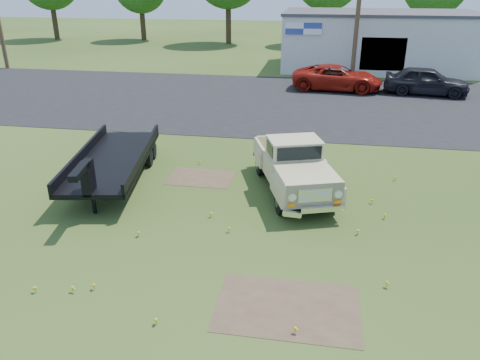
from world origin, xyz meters
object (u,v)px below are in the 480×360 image
vintage_pickup_truck (294,165)px  flatbed_trailer (113,156)px  red_pickup (337,78)px  dark_sedan (426,81)px

vintage_pickup_truck → flatbed_trailer: (-6.05, -0.17, -0.02)m
vintage_pickup_truck → flatbed_trailer: bearing=162.9°
red_pickup → dark_sedan: size_ratio=1.13×
vintage_pickup_truck → flatbed_trailer: 6.05m
flatbed_trailer → dark_sedan: bearing=40.2°
vintage_pickup_truck → flatbed_trailer: vintage_pickup_truck is taller
vintage_pickup_truck → dark_sedan: bearing=47.0°
vintage_pickup_truck → red_pickup: (1.68, 15.51, -0.14)m
vintage_pickup_truck → red_pickup: bearing=65.2°
flatbed_trailer → red_pickup: size_ratio=1.18×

